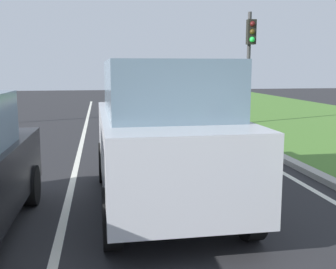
% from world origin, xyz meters
% --- Properties ---
extents(ground_plane, '(60.00, 60.00, 0.00)m').
position_xyz_m(ground_plane, '(0.00, 14.00, 0.00)').
color(ground_plane, '#262628').
extents(lane_line_center, '(0.12, 32.00, 0.01)m').
position_xyz_m(lane_line_center, '(-0.70, 14.00, 0.00)').
color(lane_line_center, silver).
rests_on(lane_line_center, ground).
extents(lane_line_right_edge, '(0.12, 32.00, 0.01)m').
position_xyz_m(lane_line_right_edge, '(3.60, 14.00, 0.00)').
color(lane_line_right_edge, silver).
rests_on(lane_line_right_edge, ground).
extents(curb_right, '(0.24, 48.00, 0.12)m').
position_xyz_m(curb_right, '(4.10, 14.00, 0.06)').
color(curb_right, '#9E9B93').
rests_on(curb_right, ground).
extents(car_suv_ahead, '(2.03, 4.53, 2.28)m').
position_xyz_m(car_suv_ahead, '(0.82, 8.73, 1.17)').
color(car_suv_ahead, '#B7BABF').
rests_on(car_suv_ahead, ground).
extents(traffic_light_near_right, '(0.32, 0.50, 4.23)m').
position_xyz_m(traffic_light_near_right, '(5.45, 17.64, 2.84)').
color(traffic_light_near_right, '#2D2D2D').
rests_on(traffic_light_near_right, ground).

